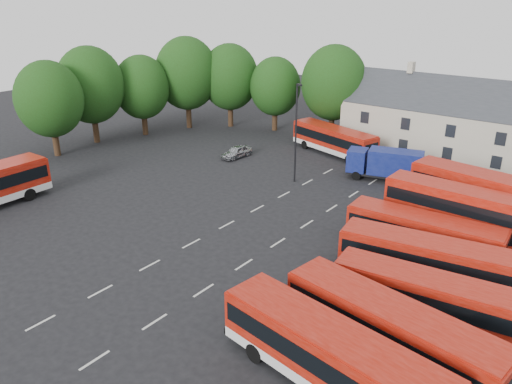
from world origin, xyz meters
TOP-DOWN VIEW (x-y plane):
  - ground at (0.00, 0.00)m, footprint 140.00×140.00m
  - lane_markings at (2.50, 2.00)m, footprint 5.15×33.80m
  - treeline at (-20.74, 19.36)m, footprint 29.92×32.59m
  - terrace_houses at (14.00, 30.00)m, footprint 35.70×7.13m
  - bus_row_a at (15.31, -8.40)m, footprint 11.88×4.16m
  - bus_row_b at (16.66, -4.90)m, footprint 11.66×4.19m
  - bus_row_c at (17.06, -0.77)m, footprint 10.65×3.72m
  - bus_row_d at (15.52, 3.23)m, footprint 11.01×4.23m
  - bus_row_e at (14.01, 6.69)m, footprint 10.66×3.05m
  - bus_dd_south at (15.29, 9.99)m, footprint 10.57×2.59m
  - bus_dd_north at (16.36, 13.08)m, footprint 11.66×4.07m
  - bus_north at (-2.50, 23.40)m, footprint 11.27×5.35m
  - box_truck at (5.64, 19.16)m, footprint 7.43×4.09m
  - silver_car at (-10.44, 15.79)m, footprint 1.86×4.01m
  - lamppost at (-1.10, 13.40)m, footprint 0.66×0.39m

SIDE VIEW (x-z plane):
  - ground at x=0.00m, z-range 0.00..0.00m
  - lane_markings at x=2.50m, z-range 0.00..0.01m
  - silver_car at x=-10.44m, z-range 0.00..1.33m
  - box_truck at x=5.64m, z-range 0.19..3.29m
  - bus_row_c at x=17.06m, z-range 0.30..3.24m
  - bus_row_e at x=14.01m, z-range 0.30..3.28m
  - bus_row_d at x=15.52m, z-range 0.31..3.35m
  - bus_north at x=-2.50m, z-range 0.31..3.42m
  - bus_row_b at x=16.66m, z-range 0.33..3.55m
  - bus_row_a at x=15.31m, z-range 0.33..3.62m
  - bus_dd_south at x=15.29m, z-range 0.30..4.62m
  - bus_dd_north at x=16.36m, z-range 0.33..5.01m
  - terrace_houses at x=14.00m, z-range -1.17..8.89m
  - lamppost at x=-1.10m, z-range 0.32..9.84m
  - treeline at x=-20.74m, z-range 0.68..12.69m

